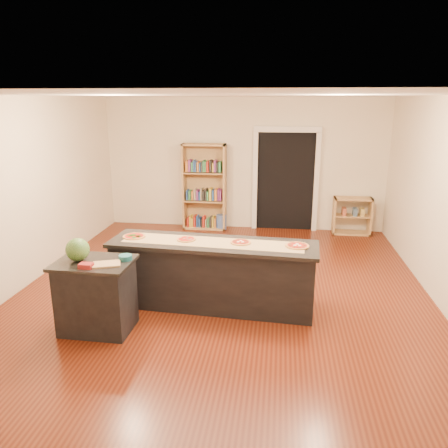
# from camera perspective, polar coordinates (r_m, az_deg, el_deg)

# --- Properties ---
(room) EXTENTS (6.00, 7.00, 2.80)m
(room) POSITION_cam_1_polar(r_m,az_deg,el_deg) (6.05, -0.25, 3.13)
(room) COLOR silver
(room) RESTS_ON ground
(doorway) EXTENTS (1.40, 0.09, 2.21)m
(doorway) POSITION_cam_1_polar(r_m,az_deg,el_deg) (9.43, 8.06, 6.40)
(doorway) COLOR black
(doorway) RESTS_ON room
(kitchen_island) EXTENTS (2.78, 0.75, 0.92)m
(kitchen_island) POSITION_cam_1_polar(r_m,az_deg,el_deg) (5.96, -1.47, -6.56)
(kitchen_island) COLOR black
(kitchen_island) RESTS_ON ground
(side_counter) EXTENTS (0.91, 0.66, 0.90)m
(side_counter) POSITION_cam_1_polar(r_m,az_deg,el_deg) (5.58, -16.33, -8.96)
(side_counter) COLOR black
(side_counter) RESTS_ON ground
(bookshelf) EXTENTS (0.92, 0.33, 1.85)m
(bookshelf) POSITION_cam_1_polar(r_m,az_deg,el_deg) (9.45, -2.58, 4.85)
(bookshelf) COLOR tan
(bookshelf) RESTS_ON ground
(low_shelf) EXTENTS (0.78, 0.33, 0.78)m
(low_shelf) POSITION_cam_1_polar(r_m,az_deg,el_deg) (9.55, 16.35, 1.03)
(low_shelf) COLOR tan
(low_shelf) RESTS_ON ground
(waste_bin) EXTENTS (0.22, 0.22, 0.33)m
(waste_bin) POSITION_cam_1_polar(r_m,az_deg,el_deg) (9.53, -0.34, 0.26)
(waste_bin) COLOR #4A64A6
(waste_bin) RESTS_ON ground
(kraft_paper) EXTENTS (2.44, 0.59, 0.00)m
(kraft_paper) POSITION_cam_1_polar(r_m,az_deg,el_deg) (5.80, -1.51, -2.40)
(kraft_paper) COLOR #A28553
(kraft_paper) RESTS_ON kitchen_island
(watermelon) EXTENTS (0.28, 0.28, 0.28)m
(watermelon) POSITION_cam_1_polar(r_m,az_deg,el_deg) (5.45, -18.58, -3.19)
(watermelon) COLOR #144214
(watermelon) RESTS_ON side_counter
(cutting_board) EXTENTS (0.36, 0.30, 0.02)m
(cutting_board) POSITION_cam_1_polar(r_m,az_deg,el_deg) (5.25, -15.09, -5.09)
(cutting_board) COLOR tan
(cutting_board) RESTS_ON side_counter
(package_red) EXTENTS (0.15, 0.11, 0.05)m
(package_red) POSITION_cam_1_polar(r_m,az_deg,el_deg) (5.22, -17.58, -5.21)
(package_red) COLOR maroon
(package_red) RESTS_ON side_counter
(package_teal) EXTENTS (0.16, 0.16, 0.06)m
(package_teal) POSITION_cam_1_polar(r_m,az_deg,el_deg) (5.35, -12.75, -4.29)
(package_teal) COLOR #195966
(package_teal) RESTS_ON side_counter
(pizza_a) EXTENTS (0.32, 0.32, 0.02)m
(pizza_a) POSITION_cam_1_polar(r_m,az_deg,el_deg) (6.13, -11.65, -1.58)
(pizza_a) COLOR tan
(pizza_a) RESTS_ON kitchen_island
(pizza_b) EXTENTS (0.26, 0.26, 0.02)m
(pizza_b) POSITION_cam_1_polar(r_m,az_deg,el_deg) (5.90, -4.96, -1.99)
(pizza_b) COLOR tan
(pizza_b) RESTS_ON kitchen_island
(pizza_c) EXTENTS (0.27, 0.27, 0.02)m
(pizza_c) POSITION_cam_1_polar(r_m,az_deg,el_deg) (5.77, 2.18, -2.38)
(pizza_c) COLOR tan
(pizza_c) RESTS_ON kitchen_island
(pizza_d) EXTENTS (0.30, 0.30, 0.02)m
(pizza_d) POSITION_cam_1_polar(r_m,az_deg,el_deg) (5.70, 9.54, -2.81)
(pizza_d) COLOR tan
(pizza_d) RESTS_ON kitchen_island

